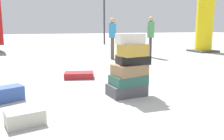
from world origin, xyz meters
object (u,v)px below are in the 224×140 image
Objects in this scene: person_bearded_onlooker at (112,35)px; yellow_dummy_statue at (205,22)px; suitcase_cream_white_trunk at (25,117)px; suitcase_navy_foreground_far at (3,94)px; suitcase_maroon_left_side at (79,75)px; suitcase_tower at (130,70)px; person_tourist_with_camera at (151,33)px.

person_bearded_onlooker is 5.68m from yellow_dummy_statue.
person_bearded_onlooker reaches higher than suitcase_cream_white_trunk.
suitcase_navy_foreground_far is 2.26m from suitcase_maroon_left_side.
person_bearded_onlooker is at bearing 70.98° from suitcase_maroon_left_side.
suitcase_tower is 0.69× the size of person_tourist_with_camera.
person_tourist_with_camera reaches higher than suitcase_tower.
yellow_dummy_statue is at bearing 25.54° from suitcase_cream_white_trunk.
suitcase_cream_white_trunk is at bearing -11.37° from person_tourist_with_camera.
suitcase_tower is 1.81× the size of suitcase_navy_foreground_far.
suitcase_cream_white_trunk is 11.48m from yellow_dummy_statue.
suitcase_cream_white_trunk is 0.29× the size of person_tourist_with_camera.
suitcase_cream_white_trunk is 0.67× the size of suitcase_maroon_left_side.
person_tourist_with_camera is (3.37, 5.05, 0.54)m from suitcase_tower.
yellow_dummy_statue reaches higher than suitcase_tower.
suitcase_navy_foreground_far is 1.33× the size of suitcase_cream_white_trunk.
suitcase_tower is at bearing 9.82° from suitcase_cream_white_trunk.
suitcase_cream_white_trunk is 0.30× the size of person_bearded_onlooker.
suitcase_maroon_left_side is at bearing 18.48° from suitcase_navy_foreground_far.
suitcase_tower is 1.62× the size of suitcase_maroon_left_side.
suitcase_tower reaches higher than suitcase_navy_foreground_far.
suitcase_cream_white_trunk is at bearing -102.49° from suitcase_maroon_left_side.
suitcase_cream_white_trunk reaches higher than suitcase_maroon_left_side.
suitcase_maroon_left_side is 8.90m from yellow_dummy_statue.
suitcase_tower is at bearing -58.57° from suitcase_maroon_left_side.
suitcase_navy_foreground_far is at bearing -125.10° from suitcase_maroon_left_side.
person_bearded_onlooker is at bearing 28.61° from suitcase_navy_foreground_far.
person_bearded_onlooker reaches higher than suitcase_tower.
suitcase_maroon_left_side is (1.74, 1.44, -0.05)m from suitcase_navy_foreground_far.
suitcase_cream_white_trunk is 7.94m from person_tourist_with_camera.
suitcase_navy_foreground_far is 7.35m from person_tourist_with_camera.
yellow_dummy_statue is (7.17, 6.06, 1.06)m from suitcase_tower.
yellow_dummy_statue is at bearing 9.38° from suitcase_navy_foreground_far.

